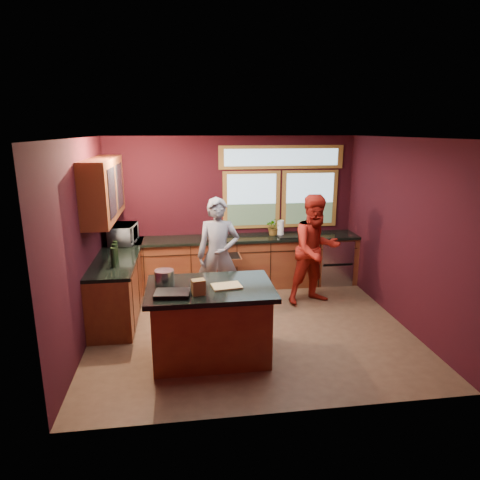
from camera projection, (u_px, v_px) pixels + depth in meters
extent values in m
plane|color=brown|center=(249.00, 326.00, 6.28)|extent=(4.50, 4.50, 0.00)
cube|color=black|center=(233.00, 211.00, 7.86)|extent=(4.50, 0.02, 2.70)
cube|color=black|center=(284.00, 289.00, 4.02)|extent=(4.50, 0.02, 2.70)
cube|color=black|center=(82.00, 243.00, 5.64)|extent=(0.02, 4.00, 2.70)
cube|color=black|center=(402.00, 232.00, 6.24)|extent=(0.02, 4.00, 2.70)
cube|color=silver|center=(251.00, 138.00, 5.60)|extent=(4.50, 4.00, 0.02)
cube|color=#7D9CAE|center=(252.00, 200.00, 7.84)|extent=(1.06, 0.02, 1.06)
cube|color=#7D9CAE|center=(310.00, 199.00, 7.99)|extent=(1.06, 0.02, 1.06)
cube|color=olive|center=(282.00, 157.00, 7.72)|extent=(2.30, 0.02, 0.42)
cube|color=#5E2316|center=(103.00, 189.00, 6.33)|extent=(0.36, 1.80, 0.90)
cube|color=#5E2316|center=(235.00, 263.00, 7.80)|extent=(4.50, 0.60, 0.88)
cube|color=black|center=(235.00, 239.00, 7.67)|extent=(4.50, 0.64, 0.05)
cube|color=#B7B7BC|center=(332.00, 260.00, 8.03)|extent=(0.60, 0.58, 0.85)
cube|color=black|center=(295.00, 237.00, 7.79)|extent=(0.66, 0.46, 0.05)
cube|color=#5E2316|center=(119.00, 284.00, 6.72)|extent=(0.60, 2.30, 0.88)
cube|color=black|center=(117.00, 256.00, 6.61)|extent=(0.64, 2.30, 0.05)
cube|color=#5E2316|center=(211.00, 324.00, 5.36)|extent=(1.40, 0.90, 0.88)
cube|color=black|center=(210.00, 288.00, 5.24)|extent=(1.55, 1.05, 0.06)
imported|color=slate|center=(218.00, 256.00, 6.64)|extent=(0.72, 0.52, 1.81)
imported|color=#A01D12|center=(316.00, 250.00, 6.95)|extent=(1.02, 0.88, 1.81)
imported|color=#999999|center=(123.00, 234.00, 7.21)|extent=(0.46, 0.63, 0.33)
imported|color=#999999|center=(274.00, 226.00, 7.78)|extent=(0.29, 0.25, 0.32)
cylinder|color=white|center=(281.00, 228.00, 7.76)|extent=(0.12, 0.12, 0.28)
cube|color=tan|center=(227.00, 286.00, 5.21)|extent=(0.38, 0.30, 0.02)
cylinder|color=#B4B4B9|center=(164.00, 277.00, 5.28)|extent=(0.24, 0.24, 0.18)
cube|color=brown|center=(198.00, 287.00, 4.95)|extent=(0.17, 0.15, 0.18)
cube|color=black|center=(172.00, 294.00, 4.92)|extent=(0.43, 0.32, 0.05)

